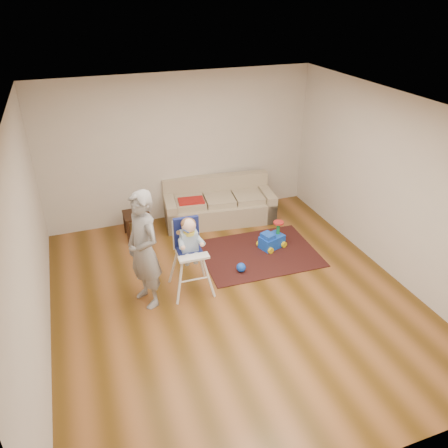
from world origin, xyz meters
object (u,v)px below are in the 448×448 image
object	(u,v)px
side_table	(138,225)
high_chair	(190,257)
toy_ball	(241,267)
sofa	(219,201)
adult	(144,250)
ride_on_toy	(272,236)

from	to	relation	value
side_table	high_chair	bearing A→B (deg)	-76.07
toy_ball	sofa	bearing A→B (deg)	81.82
side_table	adult	distance (m)	2.00
toy_ball	high_chair	size ratio (longest dim) A/B	0.13
sofa	ride_on_toy	distance (m)	1.37
high_chair	adult	distance (m)	0.71
ride_on_toy	toy_ball	world-z (taller)	ride_on_toy
sofa	toy_ball	bearing A→B (deg)	-90.92
sofa	adult	size ratio (longest dim) A/B	1.24
high_chair	adult	size ratio (longest dim) A/B	0.70
side_table	ride_on_toy	xyz separation A→B (m)	(2.07, -1.18, 0.01)
high_chair	adult	world-z (taller)	adult
toy_ball	adult	distance (m)	1.70
toy_ball	adult	xyz separation A→B (m)	(-1.50, -0.21, 0.76)
adult	ride_on_toy	bearing A→B (deg)	86.09
sofa	high_chair	distance (m)	2.21
side_table	high_chair	distance (m)	1.92
sofa	adult	distance (m)	2.68
sofa	toy_ball	distance (m)	1.80
sofa	ride_on_toy	xyz separation A→B (m)	(0.51, -1.26, -0.16)
ride_on_toy	high_chair	xyz separation A→B (m)	(-1.62, -0.65, 0.33)
sofa	toy_ball	xyz separation A→B (m)	(-0.25, -1.76, -0.30)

